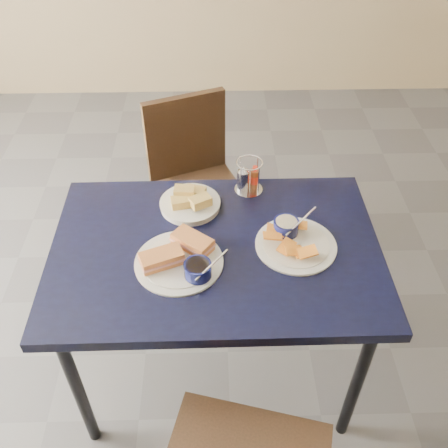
{
  "coord_description": "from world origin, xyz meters",
  "views": [
    {
      "loc": [
        -0.05,
        -1.29,
        1.97
      ],
      "look_at": [
        -0.02,
        -0.03,
        0.82
      ],
      "focal_mm": 40.0,
      "sensor_mm": 36.0,
      "label": 1
    }
  ],
  "objects_px": {
    "plantain_plate": "(292,239)",
    "bread_basket": "(190,202)",
    "chair_far": "(199,171)",
    "condiment_caddy": "(248,178)",
    "dining_table": "(216,261)",
    "sandwich_plate": "(182,258)"
  },
  "relations": [
    {
      "from": "plantain_plate",
      "to": "chair_far",
      "type": "bearing_deg",
      "value": 113.61
    },
    {
      "from": "chair_far",
      "to": "plantain_plate",
      "type": "height_order",
      "value": "plantain_plate"
    },
    {
      "from": "chair_far",
      "to": "plantain_plate",
      "type": "xyz_separation_m",
      "value": [
        0.34,
        -0.78,
        0.28
      ]
    },
    {
      "from": "plantain_plate",
      "to": "bread_basket",
      "type": "xyz_separation_m",
      "value": [
        -0.36,
        0.2,
        0.01
      ]
    },
    {
      "from": "dining_table",
      "to": "condiment_caddy",
      "type": "xyz_separation_m",
      "value": [
        0.13,
        0.31,
        0.13
      ]
    },
    {
      "from": "bread_basket",
      "to": "condiment_caddy",
      "type": "distance_m",
      "value": 0.24
    },
    {
      "from": "sandwich_plate",
      "to": "plantain_plate",
      "type": "height_order",
      "value": "same"
    },
    {
      "from": "dining_table",
      "to": "plantain_plate",
      "type": "relative_size",
      "value": 4.07
    },
    {
      "from": "condiment_caddy",
      "to": "plantain_plate",
      "type": "bearing_deg",
      "value": -65.13
    },
    {
      "from": "bread_basket",
      "to": "sandwich_plate",
      "type": "bearing_deg",
      "value": -94.27
    },
    {
      "from": "bread_basket",
      "to": "condiment_caddy",
      "type": "bearing_deg",
      "value": 23.65
    },
    {
      "from": "condiment_caddy",
      "to": "chair_far",
      "type": "bearing_deg",
      "value": 112.81
    },
    {
      "from": "dining_table",
      "to": "plantain_plate",
      "type": "height_order",
      "value": "plantain_plate"
    },
    {
      "from": "dining_table",
      "to": "condiment_caddy",
      "type": "distance_m",
      "value": 0.36
    },
    {
      "from": "chair_far",
      "to": "bread_basket",
      "type": "bearing_deg",
      "value": -91.81
    },
    {
      "from": "chair_far",
      "to": "bread_basket",
      "type": "distance_m",
      "value": 0.64
    },
    {
      "from": "chair_far",
      "to": "bread_basket",
      "type": "height_order",
      "value": "chair_far"
    },
    {
      "from": "chair_far",
      "to": "condiment_caddy",
      "type": "height_order",
      "value": "condiment_caddy"
    },
    {
      "from": "dining_table",
      "to": "sandwich_plate",
      "type": "bearing_deg",
      "value": -147.59
    },
    {
      "from": "dining_table",
      "to": "bread_basket",
      "type": "bearing_deg",
      "value": 113.0
    },
    {
      "from": "sandwich_plate",
      "to": "bread_basket",
      "type": "xyz_separation_m",
      "value": [
        0.02,
        0.29,
        -0.0
      ]
    },
    {
      "from": "sandwich_plate",
      "to": "bread_basket",
      "type": "bearing_deg",
      "value": 85.73
    }
  ]
}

